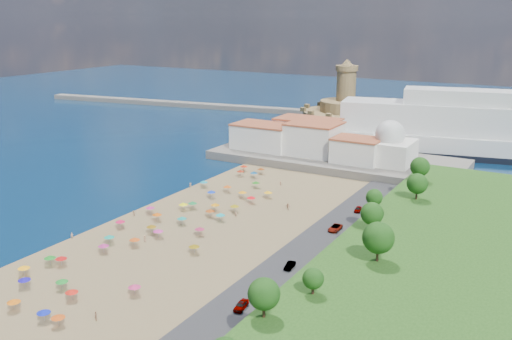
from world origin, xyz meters
The scene contains 12 objects.
ground centered at (0.00, 0.00, 0.00)m, with size 700.00×700.00×0.00m, color #071938.
terrace centered at (10.00, 73.00, 1.50)m, with size 90.00×36.00×3.00m, color #59544C.
jetty centered at (-12.00, 108.00, 1.20)m, with size 18.00×70.00×2.40m, color #59544C.
breakwater centered at (-110.00, 153.00, 1.30)m, with size 200.00×7.00×2.60m, color #59544C.
waterfront_buildings centered at (-3.05, 73.64, 7.88)m, with size 57.00×29.00×11.00m.
domed_building centered at (30.00, 71.00, 8.97)m, with size 16.00×16.00×15.00m.
fortress centered at (-12.00, 138.00, 6.68)m, with size 40.00×40.00×32.40m.
cruise_ship centered at (57.27, 110.30, 9.12)m, with size 142.39×48.38×30.81m.
beach_parasols centered at (-1.88, -12.95, 2.15)m, with size 31.59×114.50×2.20m.
beachgoers centered at (-0.66, 4.01, 1.13)m, with size 36.71×97.36×1.88m.
parked_cars centered at (36.00, -3.41, 1.40)m, with size 2.45×65.24×1.45m.
hillside_trees centered at (49.18, -4.17, 10.12)m, with size 15.58×110.06×7.98m.
Camera 1 is at (84.73, -115.72, 52.43)m, focal length 40.00 mm.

